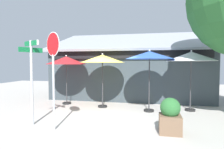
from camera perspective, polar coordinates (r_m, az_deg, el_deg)
ground_plane at (r=7.68m, az=-3.21°, el=-12.86°), size 28.00×28.00×0.10m
cafe_building at (r=12.23m, az=5.56°, el=0.77°), size 9.53×4.81×4.31m
street_sign_post at (r=6.97m, az=-22.80°, el=0.30°), size 0.80×0.74×2.85m
stop_sign at (r=6.19m, az=-17.08°, el=3.40°), size 0.64×0.41×3.05m
patio_umbrella_crimson_left at (r=10.11m, az=-13.44°, el=3.98°), size 2.07×2.07×2.53m
patio_umbrella_mustard_center at (r=9.10m, az=-2.87°, el=4.57°), size 2.12×2.12×2.57m
patio_umbrella_royal_blue_right at (r=8.42m, az=11.08°, el=5.49°), size 2.10×2.10×2.69m
patio_umbrella_ivory_far_right at (r=9.06m, az=22.50°, el=4.86°), size 2.14×2.14×2.67m
sidewalk_planter at (r=6.09m, az=16.90°, el=-11.76°), size 0.64×0.64×1.06m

